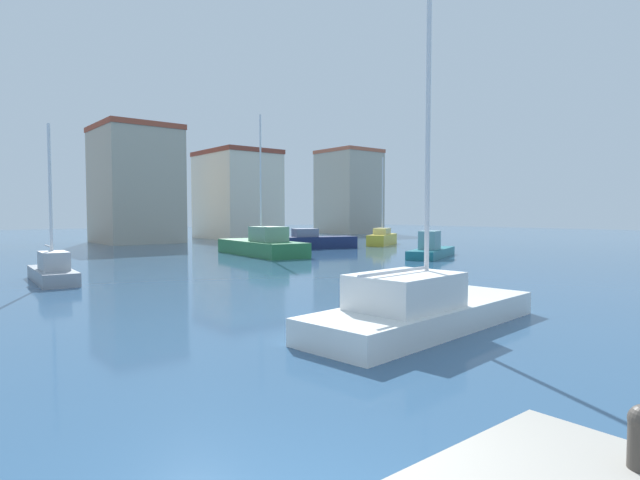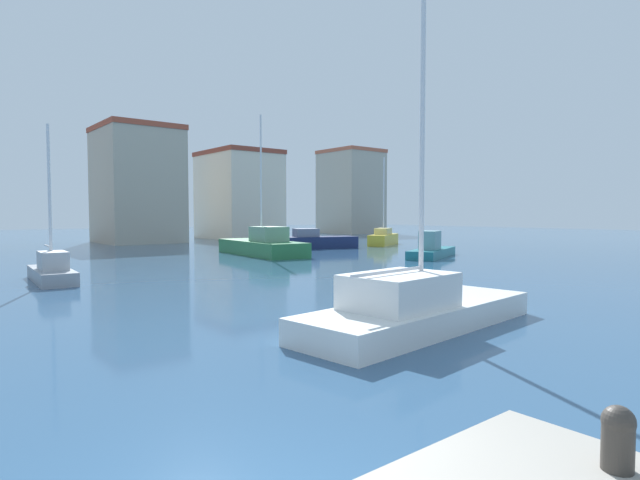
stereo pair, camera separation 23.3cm
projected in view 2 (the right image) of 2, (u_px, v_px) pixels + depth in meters
The scene contains 11 objects.
water at pixel (293, 263), 29.27m from camera, with size 160.00×160.00×0.00m, color #2D5175.
mooring_bollard at pixel (618, 436), 3.73m from camera, with size 0.23×0.23×0.48m.
sailboat_grey_distant_north at pixel (52, 270), 21.31m from camera, with size 1.63×4.83×6.56m.
motorboat_teal_mid_harbor at pixel (431, 250), 33.40m from camera, with size 6.35×4.13×1.73m.
motorboat_navy_outer_mooring at pixel (315, 241), 42.01m from camera, with size 6.98×4.19×1.63m.
sailboat_green_far_left at pixel (263, 245), 35.19m from camera, with size 3.77×8.86×9.62m.
sailboat_yellow_center_channel at pixel (383, 238), 46.36m from camera, with size 5.43×4.03×7.93m.
sailboat_white_far_right at pixel (415, 307), 12.56m from camera, with size 7.53×2.99×10.08m.
waterfront_apartments at pixel (137, 185), 50.18m from camera, with size 7.12×8.29×11.35m.
harbor_office at pixel (239, 195), 58.94m from camera, with size 7.11×9.31×10.00m.
yacht_club at pixel (351, 192), 74.55m from camera, with size 7.03×8.01×12.08m.
Camera 2 is at (-2.12, -3.66, 2.86)m, focal length 28.70 mm.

